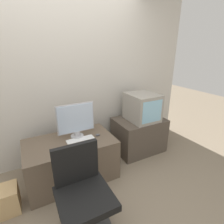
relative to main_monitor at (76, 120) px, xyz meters
The scene contains 10 objects.
ground_plane 1.16m from the main_monitor, 91.56° to the right, with size 12.00×12.00×0.00m, color #7F705B.
wall_back 0.70m from the main_monitor, 92.68° to the left, with size 4.40×0.05×2.60m.
desk 0.54m from the main_monitor, 149.94° to the right, with size 1.15×0.68×0.57m.
side_stand 1.22m from the main_monitor, ahead, with size 0.81×0.59×0.58m.
main_monitor is the anchor object (origin of this frame).
keyboard 0.26m from the main_monitor, 85.12° to the right, with size 0.36×0.11×0.01m.
mouse 0.36m from the main_monitor, 23.11° to the right, with size 0.06×0.04×0.03m.
crt_tv 1.12m from the main_monitor, ahead, with size 0.45×0.51×0.44m.
office_chair 0.98m from the main_monitor, 104.41° to the right, with size 0.49×0.49×0.87m.
cardboard_box_lower 1.16m from the main_monitor, 162.77° to the right, with size 0.25×0.26×0.29m.
Camera 1 is at (-0.55, -1.27, 1.72)m, focal length 28.00 mm.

